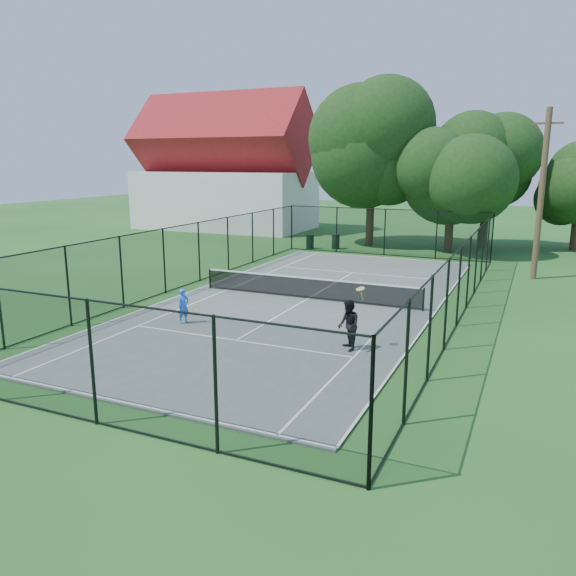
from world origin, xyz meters
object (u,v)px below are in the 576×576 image
at_px(player_black, 349,325).
at_px(player_blue, 184,306).
at_px(trash_bin_right, 336,241).
at_px(utility_pole, 541,194).
at_px(trash_bin_left, 310,242).
at_px(tennis_net, 308,287).

bearing_deg(player_black, player_blue, 176.43).
height_order(trash_bin_right, utility_pole, utility_pole).
bearing_deg(trash_bin_right, player_black, -69.56).
relative_size(trash_bin_left, player_blue, 0.75).
xyz_separation_m(trash_bin_right, utility_pole, (12.69, -5.34, 3.80)).
height_order(player_blue, player_black, player_black).
distance_m(tennis_net, utility_pole, 13.22).
distance_m(tennis_net, trash_bin_right, 14.83).
bearing_deg(utility_pole, tennis_net, -134.77).
distance_m(tennis_net, player_blue, 6.05).
height_order(tennis_net, utility_pole, utility_pole).
xyz_separation_m(trash_bin_left, player_blue, (2.64, -19.10, 0.22)).
height_order(trash_bin_right, player_black, player_black).
bearing_deg(player_blue, player_black, -3.57).
xyz_separation_m(trash_bin_left, utility_pole, (14.36, -4.73, 3.83)).
bearing_deg(utility_pole, trash_bin_left, 161.77).
height_order(trash_bin_left, player_blue, player_blue).
relative_size(player_blue, player_black, 0.59).
bearing_deg(tennis_net, trash_bin_left, 111.60).
height_order(trash_bin_left, player_black, player_black).
relative_size(tennis_net, utility_pole, 1.18).
bearing_deg(player_black, tennis_net, 122.86).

